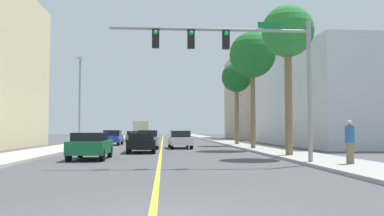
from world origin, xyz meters
TOP-DOWN VIEW (x-y plane):
  - ground at (0.00, 42.00)m, footprint 192.00×192.00m
  - sidewalk_left at (-8.04, 42.00)m, footprint 3.33×168.00m
  - sidewalk_right at (8.04, 42.00)m, footprint 3.33×168.00m
  - lane_marking_center at (0.00, 42.00)m, footprint 0.16×144.00m
  - building_right_near at (19.30, 31.79)m, footprint 14.49×22.47m
  - building_right_far at (20.19, 59.12)m, footprint 16.26×20.40m
  - traffic_signal_mast at (3.78, 10.21)m, footprint 9.07×0.36m
  - street_lamp at (-6.88, 26.48)m, footprint 0.56×0.28m
  - palm_near at (7.30, 14.82)m, footprint 2.98×2.98m
  - palm_mid at (7.16, 23.21)m, footprint 3.62×3.62m
  - palm_far at (7.45, 31.61)m, footprint 2.99×2.99m
  - car_green at (-3.68, 14.20)m, footprint 1.87×3.92m
  - car_black at (-1.35, 20.32)m, footprint 2.06×4.45m
  - car_white at (1.58, 26.42)m, footprint 1.97×4.59m
  - car_gray at (-3.75, 45.63)m, footprint 1.92×4.22m
  - car_silver at (-1.12, 26.00)m, footprint 1.87×4.58m
  - car_blue at (-5.07, 33.76)m, footprint 1.95×3.99m
  - delivery_truck at (-3.34, 58.18)m, footprint 2.43×8.82m
  - pedestrian at (8.02, 8.99)m, footprint 0.38×0.38m

SIDE VIEW (x-z plane):
  - ground at x=0.00m, z-range 0.00..0.00m
  - lane_marking_center at x=0.00m, z-range 0.00..0.01m
  - sidewalk_left at x=-8.04m, z-range 0.00..0.15m
  - sidewalk_right at x=8.04m, z-range 0.00..0.15m
  - car_gray at x=-3.75m, z-range 0.02..1.40m
  - car_black at x=-1.35m, z-range 0.04..1.41m
  - car_green at x=-3.68m, z-range 0.04..1.46m
  - car_white at x=1.58m, z-range 0.02..1.51m
  - car_blue at x=-5.07m, z-range 0.01..1.53m
  - car_silver at x=-1.12m, z-range 0.03..1.56m
  - pedestrian at x=8.02m, z-range 0.15..1.99m
  - delivery_truck at x=-3.34m, z-range 0.12..3.00m
  - street_lamp at x=-6.88m, z-range 0.57..8.15m
  - building_right_near at x=19.30m, z-range 0.00..8.92m
  - traffic_signal_mast at x=3.78m, z-range 1.68..8.08m
  - palm_far at x=7.45m, z-range 2.61..10.79m
  - palm_near at x=7.30m, z-range 2.79..11.39m
  - building_right_far at x=20.19m, z-range 0.00..14.34m
  - palm_mid at x=7.16m, z-range 2.84..11.99m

